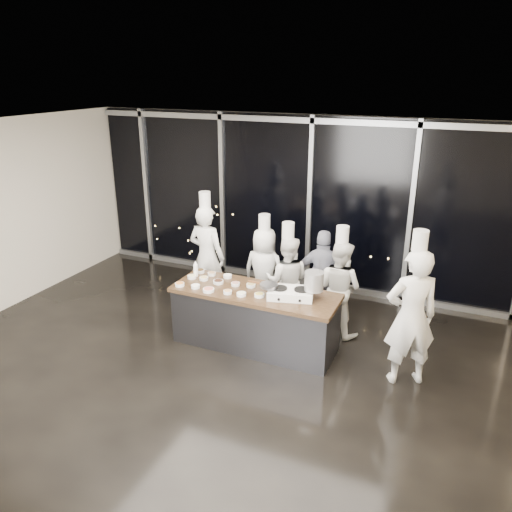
% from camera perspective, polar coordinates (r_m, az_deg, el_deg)
% --- Properties ---
extents(ground, '(9.00, 9.00, 0.00)m').
position_cam_1_polar(ground, '(7.01, -3.16, -13.55)').
color(ground, black).
rests_on(ground, ground).
extents(room_shell, '(9.02, 7.02, 3.21)m').
position_cam_1_polar(room_shell, '(5.97, -2.06, 4.20)').
color(room_shell, beige).
rests_on(room_shell, ground).
extents(window_wall, '(8.90, 0.11, 3.20)m').
position_cam_1_polar(window_wall, '(9.29, 6.21, 5.89)').
color(window_wall, black).
rests_on(window_wall, ground).
extents(demo_counter, '(2.46, 0.86, 0.90)m').
position_cam_1_polar(demo_counter, '(7.47, -0.11, -7.14)').
color(demo_counter, '#35353A').
rests_on(demo_counter, ground).
extents(stove, '(0.71, 0.53, 0.14)m').
position_cam_1_polar(stove, '(7.08, 3.96, -4.25)').
color(stove, white).
rests_on(stove, demo_counter).
extents(frying_pan, '(0.47, 0.32, 0.04)m').
position_cam_1_polar(frying_pan, '(7.06, 1.39, -3.37)').
color(frying_pan, gray).
rests_on(frying_pan, stove).
extents(stock_pot, '(0.33, 0.33, 0.27)m').
position_cam_1_polar(stock_pot, '(6.97, 6.65, -2.87)').
color(stock_pot, silver).
rests_on(stock_pot, stove).
extents(prep_bowls, '(1.38, 0.75, 0.05)m').
position_cam_1_polar(prep_bowls, '(7.50, -4.49, -3.12)').
color(prep_bowls, silver).
rests_on(prep_bowls, demo_counter).
extents(squeeze_bottle, '(0.07, 0.07, 0.26)m').
position_cam_1_polar(squeeze_bottle, '(7.80, -6.91, -1.48)').
color(squeeze_bottle, white).
rests_on(squeeze_bottle, demo_counter).
extents(chef_far_left, '(0.69, 0.48, 2.05)m').
position_cam_1_polar(chef_far_left, '(8.61, -5.63, 0.03)').
color(chef_far_left, silver).
rests_on(chef_far_left, ground).
extents(chef_left, '(0.75, 0.50, 1.74)m').
position_cam_1_polar(chef_left, '(8.35, 0.93, -1.67)').
color(chef_left, silver).
rests_on(chef_left, ground).
extents(chef_center, '(0.83, 0.71, 1.73)m').
position_cam_1_polar(chef_center, '(8.00, 3.57, -2.80)').
color(chef_center, silver).
rests_on(chef_center, ground).
extents(guest, '(0.97, 0.52, 1.57)m').
position_cam_1_polar(guest, '(8.10, 7.67, -2.45)').
color(guest, '#131835').
rests_on(guest, ground).
extents(chef_right, '(0.89, 0.78, 1.76)m').
position_cam_1_polar(chef_right, '(7.81, 9.48, -3.53)').
color(chef_right, silver).
rests_on(chef_right, ground).
extents(chef_side, '(0.82, 0.72, 2.11)m').
position_cam_1_polar(chef_side, '(6.74, 17.29, -6.59)').
color(chef_side, silver).
rests_on(chef_side, ground).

